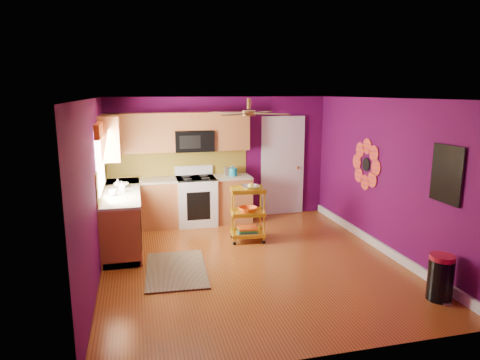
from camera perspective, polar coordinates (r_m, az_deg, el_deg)
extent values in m
plane|color=brown|center=(6.77, 1.56, -10.87)|extent=(5.00, 5.00, 0.00)
cube|color=#530948|center=(8.79, -2.71, 2.87)|extent=(4.50, 0.04, 2.50)
cube|color=#530948|center=(4.12, 10.96, -7.58)|extent=(4.50, 0.04, 2.50)
cube|color=#530948|center=(6.20, -18.87, -1.49)|extent=(0.04, 5.00, 2.50)
cube|color=#530948|center=(7.31, 18.89, 0.45)|extent=(0.04, 5.00, 2.50)
cube|color=silver|center=(6.25, 1.69, 10.81)|extent=(4.50, 5.00, 0.04)
cube|color=white|center=(7.60, 18.10, -8.32)|extent=(0.05, 4.90, 0.14)
cube|color=#9B552A|center=(7.68, -15.42, -4.96)|extent=(0.60, 2.30, 0.90)
cube|color=#9B552A|center=(8.54, -7.88, -2.98)|extent=(2.80, 0.60, 0.90)
cube|color=beige|center=(7.57, -15.61, -1.54)|extent=(0.63, 2.30, 0.04)
cube|color=beige|center=(8.43, -7.97, 0.12)|extent=(2.80, 0.63, 0.04)
cube|color=black|center=(7.81, -15.26, -7.77)|extent=(0.54, 2.30, 0.10)
cube|color=black|center=(8.65, -7.81, -5.54)|extent=(2.80, 0.54, 0.10)
cube|color=white|center=(8.54, -5.86, -2.85)|extent=(0.76, 0.66, 0.92)
cube|color=black|center=(8.44, -5.93, 0.21)|extent=(0.76, 0.62, 0.03)
cube|color=white|center=(8.69, -6.20, 1.31)|extent=(0.76, 0.06, 0.18)
cube|color=black|center=(8.23, -5.54, -3.47)|extent=(0.45, 0.02, 0.55)
cube|color=#9B552A|center=(8.39, -13.30, 6.11)|extent=(1.32, 0.33, 0.75)
cube|color=#9B552A|center=(8.60, -1.29, 6.55)|extent=(0.72, 0.33, 0.75)
cube|color=#9B552A|center=(8.45, -6.24, 7.79)|extent=(0.76, 0.33, 0.34)
cube|color=#9B552A|center=(7.92, -16.85, 5.61)|extent=(0.33, 1.30, 0.75)
cube|color=black|center=(8.45, -6.15, 5.20)|extent=(0.76, 0.38, 0.40)
cube|color=olive|center=(8.67, -8.22, 2.27)|extent=(2.80, 0.01, 0.51)
cube|color=olive|center=(7.53, -17.93, 0.39)|extent=(0.01, 2.30, 0.51)
cube|color=white|center=(7.17, -18.18, 2.72)|extent=(0.03, 1.20, 1.00)
cube|color=#E75814|center=(7.12, -18.18, 6.47)|extent=(0.08, 1.35, 0.22)
cube|color=white|center=(9.15, 5.65, 1.76)|extent=(0.85, 0.04, 2.05)
cube|color=white|center=(9.13, 5.70, 1.73)|extent=(0.95, 0.02, 2.15)
sphere|color=#BF8C3F|center=(9.22, 7.64, 1.62)|extent=(0.07, 0.07, 0.07)
cylinder|color=black|center=(7.78, 16.45, 2.00)|extent=(0.01, 0.24, 0.24)
cube|color=teal|center=(6.13, 25.91, 0.69)|extent=(0.03, 0.52, 0.72)
cube|color=black|center=(6.13, 25.80, 0.69)|extent=(0.01, 0.56, 0.76)
cylinder|color=#BF8C3F|center=(6.44, 1.20, 10.13)|extent=(0.06, 0.06, 0.16)
cylinder|color=#BF8C3F|center=(6.45, 1.20, 8.88)|extent=(0.20, 0.20, 0.08)
cube|color=#4C2D19|center=(6.78, 2.82, 9.01)|extent=(0.47, 0.47, 0.01)
cube|color=#4C2D19|center=(6.65, -1.68, 8.97)|extent=(0.47, 0.47, 0.01)
cube|color=#4C2D19|center=(6.12, -0.61, 8.74)|extent=(0.47, 0.47, 0.01)
cube|color=#4C2D19|center=(6.27, 4.24, 8.77)|extent=(0.47, 0.47, 0.01)
cube|color=black|center=(6.53, -8.50, -11.74)|extent=(0.95, 1.47, 0.02)
cylinder|color=gold|center=(7.31, -0.75, -5.08)|extent=(0.03, 0.03, 0.89)
cylinder|color=gold|center=(7.38, 3.22, -4.92)|extent=(0.03, 0.03, 0.89)
cylinder|color=gold|center=(7.65, -1.07, -4.31)|extent=(0.03, 0.03, 0.89)
cylinder|color=gold|center=(7.72, 2.73, -4.17)|extent=(0.03, 0.03, 0.89)
sphere|color=black|center=(7.45, -0.74, -8.44)|extent=(0.06, 0.06, 0.06)
sphere|color=black|center=(7.53, 3.18, -8.25)|extent=(0.06, 0.06, 0.06)
sphere|color=black|center=(7.78, -1.06, -7.54)|extent=(0.06, 0.06, 0.06)
sphere|color=black|center=(7.86, 2.70, -7.37)|extent=(0.06, 0.06, 0.06)
cube|color=gold|center=(7.40, 1.05, -1.46)|extent=(0.62, 0.48, 0.03)
cube|color=gold|center=(7.50, 1.04, -4.50)|extent=(0.62, 0.48, 0.03)
cube|color=gold|center=(7.62, 1.03, -7.22)|extent=(0.62, 0.48, 0.03)
imported|color=beige|center=(7.40, 1.45, -1.03)|extent=(0.35, 0.35, 0.08)
sphere|color=yellow|center=(7.39, 1.46, -0.85)|extent=(0.10, 0.10, 0.10)
imported|color=#E75814|center=(7.49, 1.04, -4.01)|extent=(0.36, 0.36, 0.10)
cube|color=navy|center=(7.61, 1.03, -6.96)|extent=(0.36, 0.29, 0.04)
cube|color=#267233|center=(7.59, 1.03, -6.68)|extent=(0.36, 0.29, 0.04)
cube|color=#E75814|center=(7.58, 1.03, -6.44)|extent=(0.36, 0.29, 0.03)
cylinder|color=black|center=(6.09, 25.15, -11.95)|extent=(0.37, 0.37, 0.53)
cylinder|color=#AA182E|center=(5.99, 25.40, -9.32)|extent=(0.31, 0.31, 0.06)
cube|color=beige|center=(6.09, 25.87, -14.66)|extent=(0.12, 0.08, 0.03)
cylinder|color=teal|center=(8.55, -0.98, 1.08)|extent=(0.18, 0.18, 0.16)
sphere|color=teal|center=(8.54, -0.98, 1.74)|extent=(0.06, 0.06, 0.06)
cube|color=beige|center=(8.58, -1.37, 1.17)|extent=(0.22, 0.15, 0.18)
imported|color=#EA3F72|center=(7.41, -15.47, -0.88)|extent=(0.09, 0.09, 0.20)
imported|color=white|center=(7.81, -15.99, -0.41)|extent=(0.12, 0.12, 0.16)
imported|color=white|center=(7.84, -15.56, -0.68)|extent=(0.27, 0.27, 0.07)
imported|color=white|center=(7.23, -16.59, -1.62)|extent=(0.13, 0.13, 0.10)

